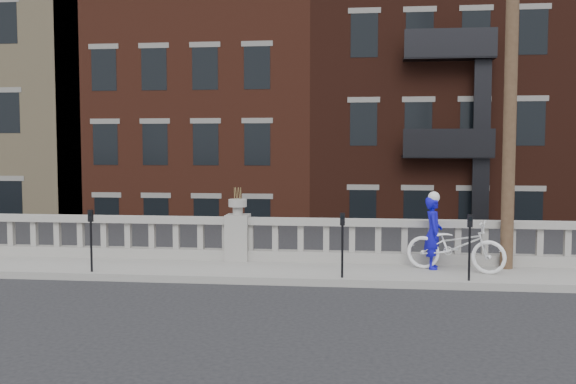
# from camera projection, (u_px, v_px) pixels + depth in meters

# --- Properties ---
(ground) EXTENTS (120.00, 120.00, 0.00)m
(ground) POSITION_uv_depth(u_px,v_px,m) (196.00, 307.00, 11.57)
(ground) COLOR black
(ground) RESTS_ON ground
(sidewalk) EXTENTS (32.00, 2.20, 0.15)m
(sidewalk) POSITION_uv_depth(u_px,v_px,m) (230.00, 270.00, 14.53)
(sidewalk) COLOR gray
(sidewalk) RESTS_ON ground
(balustrade) EXTENTS (28.00, 0.34, 1.03)m
(balustrade) POSITION_uv_depth(u_px,v_px,m) (238.00, 240.00, 15.43)
(balustrade) COLOR gray
(balustrade) RESTS_ON sidewalk
(planter_pedestal) EXTENTS (0.55, 0.55, 1.76)m
(planter_pedestal) POSITION_uv_depth(u_px,v_px,m) (238.00, 232.00, 15.42)
(planter_pedestal) COLOR gray
(planter_pedestal) RESTS_ON sidewalk
(lower_level) EXTENTS (80.00, 44.00, 20.80)m
(lower_level) POSITION_uv_depth(u_px,v_px,m) (317.00, 151.00, 34.14)
(lower_level) COLOR #605E59
(lower_level) RESTS_ON ground
(utility_pole) EXTENTS (1.60, 0.28, 10.00)m
(utility_pole) POSITION_uv_depth(u_px,v_px,m) (512.00, 39.00, 14.04)
(utility_pole) COLOR #422D1E
(utility_pole) RESTS_ON sidewalk
(parking_meter_a) EXTENTS (0.10, 0.09, 1.36)m
(parking_meter_a) POSITION_uv_depth(u_px,v_px,m) (91.00, 233.00, 13.96)
(parking_meter_a) COLOR black
(parking_meter_a) RESTS_ON sidewalk
(parking_meter_b) EXTENTS (0.10, 0.09, 1.36)m
(parking_meter_b) POSITION_uv_depth(u_px,v_px,m) (342.00, 237.00, 13.33)
(parking_meter_b) COLOR black
(parking_meter_b) RESTS_ON sidewalk
(parking_meter_c) EXTENTS (0.10, 0.09, 1.36)m
(parking_meter_c) POSITION_uv_depth(u_px,v_px,m) (470.00, 240.00, 13.03)
(parking_meter_c) COLOR black
(parking_meter_c) RESTS_ON sidewalk
(bicycle) EXTENTS (2.28, 1.43, 1.13)m
(bicycle) POSITION_uv_depth(u_px,v_px,m) (456.00, 246.00, 14.04)
(bicycle) COLOR white
(bicycle) RESTS_ON sidewalk
(cyclist) EXTENTS (0.42, 0.61, 1.62)m
(cyclist) POSITION_uv_depth(u_px,v_px,m) (433.00, 233.00, 14.33)
(cyclist) COLOR #0F0BB0
(cyclist) RESTS_ON sidewalk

